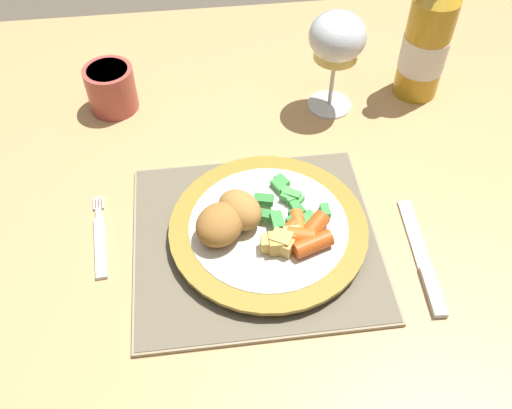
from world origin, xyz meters
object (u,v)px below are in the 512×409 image
at_px(table_knife, 424,265).
at_px(bottle, 427,39).
at_px(dining_table, 246,213).
at_px(dinner_plate, 268,229).
at_px(drinking_cup, 111,87).
at_px(fork, 100,241).
at_px(wine_glass, 337,41).

bearing_deg(table_knife, bottle, 74.53).
relative_size(dining_table, bottle, 5.77).
bearing_deg(dinner_plate, table_knife, -20.56).
xyz_separation_m(dinner_plate, bottle, (0.29, 0.28, 0.08)).
bearing_deg(drinking_cup, table_knife, -42.71).
bearing_deg(bottle, dinner_plate, -135.90).
relative_size(fork, drinking_cup, 1.79).
bearing_deg(drinking_cup, wine_glass, -6.74).
distance_m(fork, table_knife, 0.42).
bearing_deg(dinner_plate, bottle, 44.10).
xyz_separation_m(fork, table_knife, (0.41, -0.09, 0.00)).
relative_size(wine_glass, drinking_cup, 2.14).
bearing_deg(fork, bottle, 27.06).
distance_m(dinner_plate, drinking_cup, 0.37).
bearing_deg(bottle, fork, -152.94).
bearing_deg(wine_glass, drinking_cup, 173.26).
bearing_deg(wine_glass, dining_table, -136.48).
relative_size(dinner_plate, fork, 1.86).
height_order(table_knife, wine_glass, wine_glass).
xyz_separation_m(fork, wine_glass, (0.36, 0.24, 0.12)).
bearing_deg(table_knife, dining_table, 138.71).
bearing_deg(dining_table, wine_glass, 43.52).
height_order(wine_glass, drinking_cup, wine_glass).
xyz_separation_m(wine_glass, drinking_cup, (-0.35, 0.04, -0.08)).
height_order(table_knife, drinking_cup, drinking_cup).
relative_size(dining_table, drinking_cup, 20.31).
xyz_separation_m(dining_table, fork, (-0.20, -0.09, 0.08)).
bearing_deg(dinner_plate, dining_table, 98.85).
bearing_deg(table_knife, drinking_cup, 137.29).
height_order(fork, bottle, bottle).
height_order(wine_glass, bottle, bottle).
height_order(dinner_plate, fork, dinner_plate).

